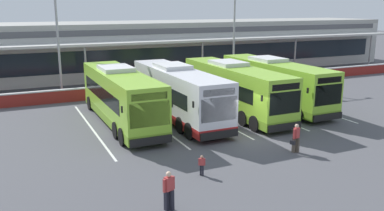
{
  "coord_description": "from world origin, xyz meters",
  "views": [
    {
      "loc": [
        -13.06,
        -20.01,
        7.8
      ],
      "look_at": [
        -2.51,
        3.0,
        1.6
      ],
      "focal_mm": 38.05,
      "sensor_mm": 36.0,
      "label": 1
    }
  ],
  "objects_px": {
    "coach_bus_centre": "(234,89)",
    "pedestrian_in_dark_coat": "(169,189)",
    "coach_bus_leftmost": "(121,97)",
    "lamp_post_centre": "(234,21)",
    "coach_bus_left_centre": "(178,94)",
    "lamp_post_west": "(57,25)",
    "pedestrian_with_handbag": "(296,138)",
    "pedestrian_child": "(202,165)",
    "coach_bus_right_centre": "(274,84)"
  },
  "relations": [
    {
      "from": "lamp_post_west",
      "to": "lamp_post_centre",
      "type": "bearing_deg",
      "value": 1.01
    },
    {
      "from": "coach_bus_right_centre",
      "to": "coach_bus_leftmost",
      "type": "bearing_deg",
      "value": 179.15
    },
    {
      "from": "pedestrian_with_handbag",
      "to": "lamp_post_centre",
      "type": "height_order",
      "value": "lamp_post_centre"
    },
    {
      "from": "coach_bus_left_centre",
      "to": "coach_bus_centre",
      "type": "relative_size",
      "value": 1.0
    },
    {
      "from": "coach_bus_right_centre",
      "to": "lamp_post_west",
      "type": "distance_m",
      "value": 18.74
    },
    {
      "from": "lamp_post_west",
      "to": "lamp_post_centre",
      "type": "xyz_separation_m",
      "value": [
        17.46,
        0.31,
        0.0
      ]
    },
    {
      "from": "lamp_post_centre",
      "to": "pedestrian_in_dark_coat",
      "type": "bearing_deg",
      "value": -125.28
    },
    {
      "from": "coach_bus_leftmost",
      "to": "coach_bus_centre",
      "type": "bearing_deg",
      "value": -6.03
    },
    {
      "from": "coach_bus_centre",
      "to": "coach_bus_right_centre",
      "type": "bearing_deg",
      "value": 9.77
    },
    {
      "from": "coach_bus_leftmost",
      "to": "lamp_post_west",
      "type": "relative_size",
      "value": 1.11
    },
    {
      "from": "coach_bus_left_centre",
      "to": "pedestrian_child",
      "type": "height_order",
      "value": "coach_bus_left_centre"
    },
    {
      "from": "coach_bus_leftmost",
      "to": "coach_bus_centre",
      "type": "xyz_separation_m",
      "value": [
        8.38,
        -0.89,
        0.0
      ]
    },
    {
      "from": "coach_bus_centre",
      "to": "coach_bus_leftmost",
      "type": "bearing_deg",
      "value": 173.97
    },
    {
      "from": "coach_bus_right_centre",
      "to": "pedestrian_child",
      "type": "relative_size",
      "value": 12.11
    },
    {
      "from": "coach_bus_centre",
      "to": "pedestrian_in_dark_coat",
      "type": "relative_size",
      "value": 7.51
    },
    {
      "from": "pedestrian_child",
      "to": "lamp_post_west",
      "type": "xyz_separation_m",
      "value": [
        -3.71,
        20.36,
        5.75
      ]
    },
    {
      "from": "pedestrian_in_dark_coat",
      "to": "pedestrian_child",
      "type": "xyz_separation_m",
      "value": [
        2.64,
        2.49,
        -0.33
      ]
    },
    {
      "from": "pedestrian_child",
      "to": "coach_bus_leftmost",
      "type": "bearing_deg",
      "value": 95.95
    },
    {
      "from": "coach_bus_left_centre",
      "to": "coach_bus_leftmost",
      "type": "bearing_deg",
      "value": 171.4
    },
    {
      "from": "pedestrian_child",
      "to": "lamp_post_centre",
      "type": "bearing_deg",
      "value": 56.38
    },
    {
      "from": "pedestrian_with_handbag",
      "to": "coach_bus_centre",
      "type": "bearing_deg",
      "value": 81.72
    },
    {
      "from": "coach_bus_left_centre",
      "to": "pedestrian_with_handbag",
      "type": "height_order",
      "value": "coach_bus_left_centre"
    },
    {
      "from": "pedestrian_in_dark_coat",
      "to": "lamp_post_west",
      "type": "distance_m",
      "value": 23.51
    },
    {
      "from": "pedestrian_in_dark_coat",
      "to": "pedestrian_child",
      "type": "relative_size",
      "value": 1.61
    },
    {
      "from": "coach_bus_left_centre",
      "to": "lamp_post_west",
      "type": "relative_size",
      "value": 1.11
    },
    {
      "from": "coach_bus_leftmost",
      "to": "pedestrian_child",
      "type": "distance_m",
      "value": 10.5
    },
    {
      "from": "pedestrian_child",
      "to": "lamp_post_centre",
      "type": "distance_m",
      "value": 25.48
    },
    {
      "from": "lamp_post_centre",
      "to": "coach_bus_left_centre",
      "type": "bearing_deg",
      "value": -134.93
    },
    {
      "from": "coach_bus_left_centre",
      "to": "coach_bus_centre",
      "type": "distance_m",
      "value": 4.43
    },
    {
      "from": "pedestrian_in_dark_coat",
      "to": "lamp_post_centre",
      "type": "bearing_deg",
      "value": 54.72
    },
    {
      "from": "coach_bus_leftmost",
      "to": "pedestrian_child",
      "type": "bearing_deg",
      "value": -84.05
    },
    {
      "from": "coach_bus_left_centre",
      "to": "pedestrian_child",
      "type": "distance_m",
      "value": 10.26
    },
    {
      "from": "coach_bus_left_centre",
      "to": "lamp_post_west",
      "type": "distance_m",
      "value": 13.26
    },
    {
      "from": "coach_bus_leftmost",
      "to": "pedestrian_in_dark_coat",
      "type": "height_order",
      "value": "coach_bus_leftmost"
    },
    {
      "from": "coach_bus_leftmost",
      "to": "pedestrian_with_handbag",
      "type": "height_order",
      "value": "coach_bus_leftmost"
    },
    {
      "from": "coach_bus_leftmost",
      "to": "pedestrian_child",
      "type": "xyz_separation_m",
      "value": [
        1.08,
        -10.37,
        -1.24
      ]
    },
    {
      "from": "coach_bus_centre",
      "to": "pedestrian_in_dark_coat",
      "type": "xyz_separation_m",
      "value": [
        -9.93,
        -11.97,
        -0.91
      ]
    },
    {
      "from": "coach_bus_leftmost",
      "to": "coach_bus_left_centre",
      "type": "relative_size",
      "value": 1.0
    },
    {
      "from": "coach_bus_right_centre",
      "to": "pedestrian_with_handbag",
      "type": "relative_size",
      "value": 7.51
    },
    {
      "from": "coach_bus_leftmost",
      "to": "coach_bus_centre",
      "type": "distance_m",
      "value": 8.42
    },
    {
      "from": "coach_bus_centre",
      "to": "pedestrian_with_handbag",
      "type": "distance_m",
      "value": 8.97
    },
    {
      "from": "coach_bus_left_centre",
      "to": "coach_bus_right_centre",
      "type": "bearing_deg",
      "value": 2.78
    },
    {
      "from": "pedestrian_in_dark_coat",
      "to": "lamp_post_centre",
      "type": "distance_m",
      "value": 28.88
    },
    {
      "from": "coach_bus_centre",
      "to": "lamp_post_west",
      "type": "height_order",
      "value": "lamp_post_west"
    },
    {
      "from": "coach_bus_leftmost",
      "to": "lamp_post_centre",
      "type": "xyz_separation_m",
      "value": [
        14.82,
        10.3,
        4.5
      ]
    },
    {
      "from": "pedestrian_in_dark_coat",
      "to": "pedestrian_child",
      "type": "height_order",
      "value": "pedestrian_in_dark_coat"
    },
    {
      "from": "lamp_post_centre",
      "to": "lamp_post_west",
      "type": "bearing_deg",
      "value": -178.99
    },
    {
      "from": "coach_bus_leftmost",
      "to": "coach_bus_right_centre",
      "type": "xyz_separation_m",
      "value": [
        12.45,
        -0.18,
        0.0
      ]
    },
    {
      "from": "coach_bus_left_centre",
      "to": "lamp_post_west",
      "type": "bearing_deg",
      "value": 121.87
    },
    {
      "from": "coach_bus_centre",
      "to": "lamp_post_west",
      "type": "distance_m",
      "value": 16.12
    }
  ]
}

